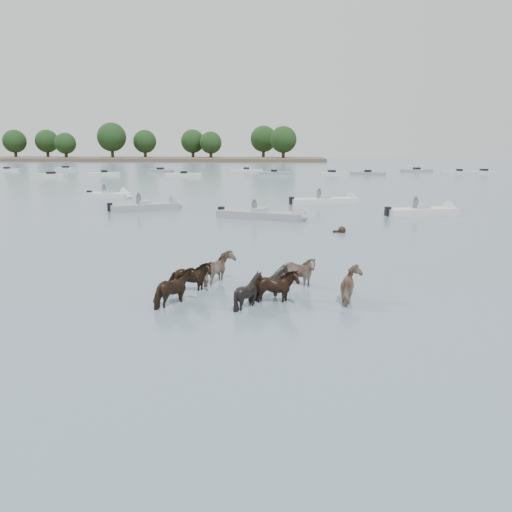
{
  "coord_description": "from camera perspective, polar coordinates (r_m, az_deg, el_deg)",
  "views": [
    {
      "loc": [
        1.56,
        -14.87,
        4.74
      ],
      "look_at": [
        0.24,
        2.17,
        1.1
      ],
      "focal_mm": 36.5,
      "sensor_mm": 36.0,
      "label": 1
    }
  ],
  "objects": [
    {
      "name": "treeline",
      "position": [
        181.33,
        -19.41,
        11.9
      ],
      "size": [
        144.92,
        20.88,
        12.53
      ],
      "color": "#382619",
      "rests_on": "ground"
    },
    {
      "name": "distant_flotilla",
      "position": [
        89.69,
        4.05,
        9.13
      ],
      "size": [
        105.33,
        28.1,
        0.93
      ],
      "color": "silver",
      "rests_on": "ground"
    },
    {
      "name": "shoreline",
      "position": [
        179.78,
        -19.32,
        10.01
      ],
      "size": [
        160.0,
        30.0,
        1.0
      ],
      "primitive_type": "cube",
      "color": "#4C4233",
      "rests_on": "ground"
    },
    {
      "name": "motorboat_d",
      "position": [
        38.42,
        18.62,
        4.65
      ],
      "size": [
        5.78,
        3.3,
        1.92
      ],
      "rotation": [
        0.0,
        0.0,
        0.33
      ],
      "color": "silver",
      "rests_on": "ground"
    },
    {
      "name": "swimming_pony",
      "position": [
        29.34,
        9.3,
        2.77
      ],
      "size": [
        0.72,
        0.44,
        0.44
      ],
      "color": "black",
      "rests_on": "ground"
    },
    {
      "name": "ground",
      "position": [
        15.68,
        -1.49,
        -5.57
      ],
      "size": [
        400.0,
        400.0,
        0.0
      ],
      "primitive_type": "plane",
      "color": "slate",
      "rests_on": "ground"
    },
    {
      "name": "motorboat_b",
      "position": [
        34.25,
        1.74,
        4.44
      ],
      "size": [
        6.42,
        3.51,
        1.92
      ],
      "rotation": [
        0.0,
        0.0,
        -0.33
      ],
      "color": "gray",
      "rests_on": "ground"
    },
    {
      "name": "motorboat_c",
      "position": [
        43.86,
        8.42,
        5.98
      ],
      "size": [
        6.25,
        3.42,
        1.92
      ],
      "rotation": [
        0.0,
        0.0,
        0.32
      ],
      "color": "silver",
      "rests_on": "ground"
    },
    {
      "name": "pony_herd",
      "position": [
        16.67,
        -0.36,
        -3.04
      ],
      "size": [
        6.78,
        4.06,
        1.32
      ],
      "color": "black",
      "rests_on": "ground"
    },
    {
      "name": "motorboat_f",
      "position": [
        49.63,
        -15.15,
        6.39
      ],
      "size": [
        4.7,
        2.38,
        1.92
      ],
      "rotation": [
        0.0,
        0.0,
        -0.18
      ],
      "color": "silver",
      "rests_on": "ground"
    },
    {
      "name": "motorboat_a",
      "position": [
        40.04,
        -11.06,
        5.33
      ],
      "size": [
        5.58,
        3.92,
        1.92
      ],
      "rotation": [
        0.0,
        0.0,
        0.48
      ],
      "color": "gray",
      "rests_on": "ground"
    }
  ]
}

